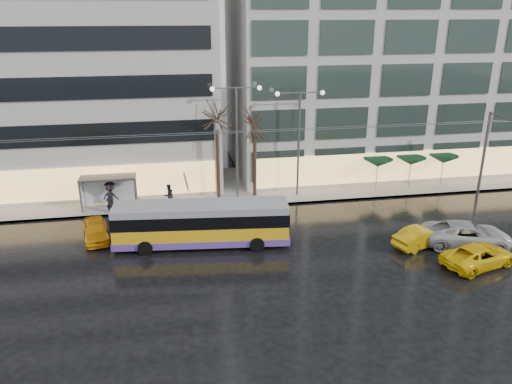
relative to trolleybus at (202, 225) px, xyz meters
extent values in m
plane|color=black|center=(1.45, -3.00, -1.42)|extent=(140.00, 140.00, 0.00)
cube|color=gray|center=(3.45, 11.00, -1.34)|extent=(80.00, 10.00, 0.15)
cube|color=slate|center=(3.45, 6.05, -1.34)|extent=(80.00, 0.10, 0.15)
cube|color=#B9B6B1|center=(-14.55, 16.00, 9.73)|extent=(34.00, 14.00, 22.00)
cube|color=#B9B6B1|center=(20.45, 16.00, 11.23)|extent=(32.00, 14.00, 25.00)
cube|color=gold|center=(0.00, 0.00, -0.44)|extent=(11.36, 3.46, 1.40)
cube|color=#5E3D9A|center=(0.00, 0.00, -0.90)|extent=(11.41, 3.50, 0.47)
cube|color=black|center=(0.00, 0.00, 0.59)|extent=(11.39, 3.48, 0.84)
cube|color=gray|center=(0.00, 0.00, 1.24)|extent=(11.36, 3.46, 0.47)
cube|color=black|center=(5.59, -0.57, 0.45)|extent=(0.27, 2.14, 1.21)
cube|color=black|center=(-5.59, 0.57, 0.45)|extent=(0.27, 2.14, 1.21)
cylinder|color=black|center=(3.64, 0.80, -0.95)|extent=(0.96, 0.42, 0.93)
cylinder|color=black|center=(3.40, -1.52, -0.95)|extent=(0.96, 0.42, 0.93)
cylinder|color=black|center=(-3.40, 1.52, -0.95)|extent=(0.96, 0.42, 0.93)
cylinder|color=black|center=(-3.64, -0.80, -0.95)|extent=(0.96, 0.42, 0.93)
cylinder|color=#595B60|center=(-0.84, 0.98, 2.59)|extent=(0.41, 3.46, 2.45)
cylinder|color=#595B60|center=(-0.79, 1.44, 2.59)|extent=(0.41, 3.46, 2.45)
cylinder|color=#595B60|center=(23.45, 5.50, 2.08)|extent=(0.24, 0.24, 7.00)
cube|color=#595B60|center=(23.45, 3.00, 5.48)|extent=(0.10, 5.00, 0.10)
cylinder|color=#595B60|center=(2.45, 2.75, 5.38)|extent=(42.00, 0.04, 0.04)
cylinder|color=#595B60|center=(2.45, 3.25, 5.38)|extent=(42.00, 0.04, 0.04)
cube|color=#595B60|center=(-6.55, 7.50, 1.18)|extent=(4.20, 1.60, 0.12)
cube|color=silver|center=(-6.55, 8.20, -0.07)|extent=(4.00, 0.05, 2.20)
cube|color=white|center=(-8.60, 7.50, -0.07)|extent=(0.10, 1.40, 2.20)
cylinder|color=#595B60|center=(-8.55, 6.80, -0.07)|extent=(0.10, 0.10, 2.40)
cylinder|color=#595B60|center=(-8.55, 8.20, -0.07)|extent=(0.10, 0.10, 2.40)
cylinder|color=#595B60|center=(-4.55, 6.80, -0.07)|extent=(0.10, 0.10, 2.40)
cylinder|color=#595B60|center=(-4.55, 8.20, -0.07)|extent=(0.10, 0.10, 2.40)
cylinder|color=#595B60|center=(3.45, 7.80, 3.23)|extent=(0.18, 0.18, 9.00)
cylinder|color=#595B60|center=(2.55, 7.80, 7.63)|extent=(1.80, 0.10, 0.10)
cylinder|color=#595B60|center=(4.35, 7.80, 7.63)|extent=(1.80, 0.10, 0.10)
sphere|color=#FFF2CC|center=(1.65, 7.80, 7.58)|extent=(0.36, 0.36, 0.36)
sphere|color=#FFF2CC|center=(5.25, 7.80, 7.58)|extent=(0.36, 0.36, 0.36)
cylinder|color=#595B60|center=(8.45, 7.80, 2.98)|extent=(0.18, 0.18, 8.50)
cylinder|color=#595B60|center=(7.55, 7.80, 7.13)|extent=(1.80, 0.10, 0.10)
cylinder|color=#595B60|center=(9.35, 7.80, 7.13)|extent=(1.80, 0.10, 0.10)
sphere|color=#FFF2CC|center=(6.65, 7.80, 7.08)|extent=(0.36, 0.36, 0.36)
sphere|color=#FFF2CC|center=(10.25, 7.80, 7.08)|extent=(0.36, 0.36, 0.36)
cylinder|color=black|center=(1.95, 8.00, 1.53)|extent=(0.28, 0.28, 5.60)
cylinder|color=black|center=(4.95, 8.20, 1.18)|extent=(0.28, 0.28, 4.90)
cylinder|color=#595B60|center=(15.45, 8.00, -0.17)|extent=(0.06, 0.06, 2.20)
cone|color=#0D311A|center=(15.45, 8.00, 1.03)|extent=(2.50, 2.50, 0.70)
cylinder|color=#595B60|center=(18.45, 8.00, -0.17)|extent=(0.06, 0.06, 2.20)
cone|color=#0D311A|center=(18.45, 8.00, 1.03)|extent=(2.50, 2.50, 0.70)
cylinder|color=#595B60|center=(21.45, 8.00, -0.17)|extent=(0.06, 0.06, 2.20)
cone|color=#0D311A|center=(21.45, 8.00, 1.03)|extent=(2.50, 2.50, 0.70)
imported|color=#FFA90D|center=(-7.00, 2.09, -0.75)|extent=(2.25, 4.11, 1.33)
imported|color=#CF9B0A|center=(14.10, -2.66, -0.76)|extent=(4.24, 2.68, 1.32)
imported|color=yellow|center=(16.24, -5.72, -0.75)|extent=(5.21, 3.46, 1.33)
imported|color=#B2B1B6|center=(17.10, -3.10, -0.63)|extent=(6.16, 4.03, 1.57)
imported|color=black|center=(-6.43, 6.40, -0.52)|extent=(0.55, 0.36, 1.49)
imported|color=#D8489C|center=(-6.43, 6.40, 0.48)|extent=(0.97, 0.99, 0.88)
imported|color=black|center=(-2.06, 7.05, -0.38)|extent=(1.08, 1.03, 1.77)
imported|color=black|center=(-6.47, 7.48, -0.36)|extent=(1.28, 0.88, 1.82)
imported|color=black|center=(-6.47, 7.48, 0.48)|extent=(0.95, 0.95, 0.72)
camera|label=1|loc=(-1.66, -29.86, 13.25)|focal=35.00mm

